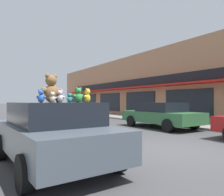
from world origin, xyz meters
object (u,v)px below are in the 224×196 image
Objects in this scene: teddy_bear_white at (60,96)px; teddy_bear_pink at (60,96)px; teddy_bear_yellow at (87,96)px; teddy_bear_red at (57,98)px; teddy_bear_cream at (53,97)px; teddy_bear_giant at (51,89)px; teddy_bear_black at (59,97)px; teddy_bear_green at (78,95)px; plush_art_car at (53,132)px; parked_car_far_center at (161,114)px; teddy_bear_blue at (41,96)px; teddy_bear_teal at (70,98)px.

teddy_bear_pink is at bearing -66.68° from teddy_bear_white.
teddy_bear_white reaches higher than teddy_bear_yellow.
teddy_bear_cream reaches higher than teddy_bear_red.
teddy_bear_giant is 2.41× the size of teddy_bear_yellow.
teddy_bear_cream is at bearing -98.83° from teddy_bear_yellow.
teddy_bear_green is at bearing 179.25° from teddy_bear_black.
teddy_bear_cream is (-0.47, -1.07, 0.02)m from teddy_bear_red.
teddy_bear_giant reaches higher than teddy_bear_red.
teddy_bear_green is 1.26× the size of teddy_bear_white.
teddy_bear_giant is (0.05, 0.37, 1.05)m from plush_art_car.
parked_car_far_center is (7.31, 3.45, -1.08)m from teddy_bear_giant.
teddy_bear_red is at bearing -135.65° from teddy_bear_giant.
parked_car_far_center is (7.11, 3.62, -0.89)m from teddy_bear_pink.
teddy_bear_pink is 0.45m from teddy_bear_green.
teddy_bear_blue is (-0.52, -0.87, 0.83)m from plush_art_car.
teddy_bear_blue is at bearing 34.94° from teddy_bear_green.
teddy_bear_blue is at bearing -122.92° from plush_art_car.
teddy_bear_cream is 8.41m from parked_car_far_center.
teddy_bear_giant is 2.87× the size of teddy_bear_cream.
teddy_bear_giant is at bearing -77.68° from teddy_bear_blue.
teddy_bear_yellow is (0.43, -0.94, 0.85)m from plush_art_car.
parked_car_far_center is (7.40, 3.90, -0.85)m from teddy_bear_cream.
teddy_bear_pink reaches higher than teddy_bear_black.
teddy_bear_white is (0.69, 0.88, 0.02)m from teddy_bear_blue.
teddy_bear_blue is 0.87× the size of teddy_bear_white.
teddy_bear_teal is 0.64× the size of teddy_bear_pink.
teddy_bear_teal is at bearing 92.56° from teddy_bear_giant.
teddy_bear_giant reaches higher than teddy_bear_cream.
teddy_bear_white reaches higher than parked_car_far_center.
teddy_bear_green is 1.27× the size of teddy_bear_yellow.
teddy_bear_yellow is (0.01, -1.94, 0.04)m from teddy_bear_red.
teddy_bear_teal is 0.56m from teddy_bear_pink.
teddy_bear_cream is 0.73× the size of teddy_bear_pink.
teddy_bear_blue is 0.95m from teddy_bear_yellow.
teddy_bear_black is at bearing -69.49° from teddy_bear_green.
teddy_bear_blue is (-0.56, -1.24, -0.22)m from teddy_bear_giant.
teddy_bear_giant is 8.15m from parked_car_far_center.
teddy_bear_pink is at bearing -118.31° from teddy_bear_yellow.
teddy_bear_green is at bearing -141.30° from teddy_bear_white.
teddy_bear_cream reaches higher than parked_car_far_center.
teddy_bear_giant is at bearing -111.47° from teddy_bear_yellow.
teddy_bear_pink is at bearing 124.73° from teddy_bear_giant.
teddy_bear_red reaches higher than plush_art_car.
teddy_bear_giant reaches higher than teddy_bear_yellow.
teddy_bear_red is at bearing -80.07° from teddy_bear_blue.
teddy_bear_blue is (-0.47, -0.79, 0.00)m from teddy_bear_cream.
teddy_bear_green is 0.08× the size of parked_car_far_center.
teddy_bear_white is at bearing 3.77° from plush_art_car.
teddy_bear_yellow reaches higher than teddy_bear_red.
teddy_bear_green reaches higher than plush_art_car.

